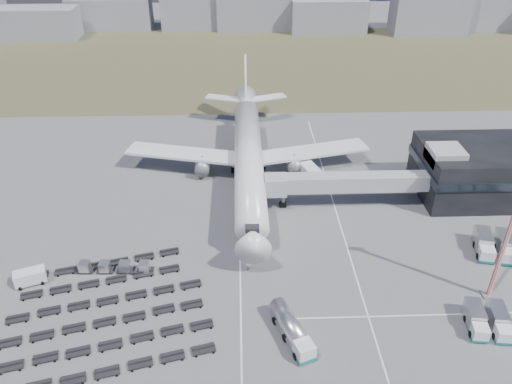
{
  "coord_description": "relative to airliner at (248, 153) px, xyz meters",
  "views": [
    {
      "loc": [
        -1.67,
        -57.81,
        52.09
      ],
      "look_at": [
        1.1,
        19.46,
        4.0
      ],
      "focal_mm": 35.0,
      "sensor_mm": 36.0,
      "label": 1
    }
  ],
  "objects": [
    {
      "name": "floodlight_mast",
      "position": [
        34.7,
        -36.81,
        6.54
      ],
      "size": [
        2.2,
        1.82,
        23.6
      ],
      "rotation": [
        0.0,
        0.0,
        -0.03
      ],
      "color": "red",
      "rests_on": "ground"
    },
    {
      "name": "grass_strip",
      "position": [
        0.0,
        77.62,
        -5.29
      ],
      "size": [
        420.0,
        90.0,
        0.01
      ],
      "primitive_type": "cube",
      "color": "#4D482E",
      "rests_on": "ground"
    },
    {
      "name": "pushback_tug",
      "position": [
        0.22,
        -26.98,
        -4.62
      ],
      "size": [
        2.94,
        1.72,
        1.34
      ],
      "primitive_type": "cube",
      "rotation": [
        0.0,
        0.0,
        0.04
      ],
      "color": "silver",
      "rests_on": "ground"
    },
    {
      "name": "ground",
      "position": [
        0.0,
        -32.38,
        -5.29
      ],
      "size": [
        420.0,
        420.0,
        0.0
      ],
      "primitive_type": "plane",
      "color": "#565659",
      "rests_on": "ground"
    },
    {
      "name": "baggage_dollies",
      "position": [
        -21.31,
        -38.67,
        -4.93
      ],
      "size": [
        31.37,
        28.81,
        0.73
      ],
      "rotation": [
        0.0,
        0.0,
        0.25
      ],
      "color": "black",
      "rests_on": "ground"
    },
    {
      "name": "skyline",
      "position": [
        -6.09,
        119.26,
        3.33
      ],
      "size": [
        312.77,
        26.79,
        25.16
      ],
      "color": "gray",
      "rests_on": "ground"
    },
    {
      "name": "lane_markings",
      "position": [
        9.77,
        -29.38,
        -5.29
      ],
      "size": [
        47.12,
        110.0,
        0.01
      ],
      "color": "silver",
      "rests_on": "ground"
    },
    {
      "name": "terminal",
      "position": [
        47.77,
        -8.41,
        -0.04
      ],
      "size": [
        30.4,
        16.4,
        11.0
      ],
      "color": "black",
      "rests_on": "ground"
    },
    {
      "name": "uld_row",
      "position": [
        -21.62,
        -29.46,
        -4.3
      ],
      "size": [
        11.97,
        2.02,
        1.65
      ],
      "rotation": [
        0.0,
        0.0,
        -0.04
      ],
      "color": "black",
      "rests_on": "ground"
    },
    {
      "name": "utility_van",
      "position": [
        -33.85,
        -31.69,
        -4.09
      ],
      "size": [
        4.97,
        3.52,
        2.4
      ],
      "primitive_type": "cube",
      "rotation": [
        0.0,
        0.0,
        0.36
      ],
      "color": "silver",
      "rests_on": "ground"
    },
    {
      "name": "airliner",
      "position": [
        0.0,
        0.0,
        0.0
      ],
      "size": [
        51.59,
        64.53,
        17.62
      ],
      "color": "silver",
      "rests_on": "ground"
    },
    {
      "name": "jet_bridge",
      "position": [
        15.9,
        -11.95,
        -0.24
      ],
      "size": [
        30.3,
        3.8,
        7.05
      ],
      "color": "#939399",
      "rests_on": "ground"
    },
    {
      "name": "catering_truck",
      "position": [
        12.37,
        -2.47,
        -3.67
      ],
      "size": [
        4.98,
        7.47,
        3.18
      ],
      "rotation": [
        0.0,
        0.0,
        0.34
      ],
      "color": "silver",
      "rests_on": "ground"
    },
    {
      "name": "service_trucks_near",
      "position": [
        31.61,
        -42.95,
        -3.93
      ],
      "size": [
        6.04,
        6.92,
        2.51
      ],
      "rotation": [
        0.0,
        0.0,
        -0.14
      ],
      "color": "silver",
      "rests_on": "ground"
    },
    {
      "name": "fuel_tanker",
      "position": [
        4.76,
        -43.76,
        -3.73
      ],
      "size": [
        5.64,
        9.88,
        3.12
      ],
      "rotation": [
        0.0,
        0.0,
        0.36
      ],
      "color": "silver",
      "rests_on": "ground"
    }
  ]
}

